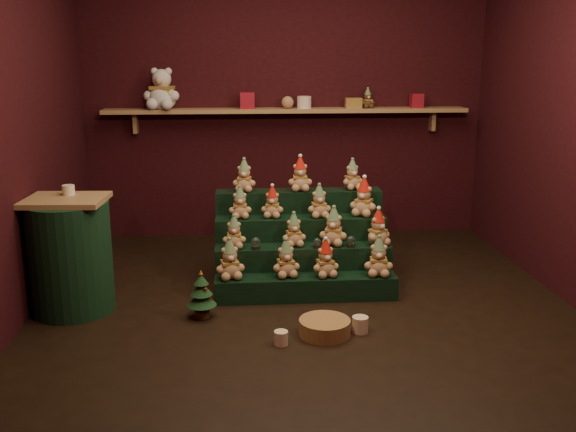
{
  "coord_description": "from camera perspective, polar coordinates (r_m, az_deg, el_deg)",
  "views": [
    {
      "loc": [
        -0.46,
        -4.54,
        1.83
      ],
      "look_at": [
        -0.11,
        0.25,
        0.63
      ],
      "focal_mm": 40.0,
      "sensor_mm": 36.0,
      "label": 1
    }
  ],
  "objects": [
    {
      "name": "teddy_14",
      "position": [
        5.49,
        5.73,
        3.7
      ],
      "size": [
        0.22,
        0.21,
        0.26
      ],
      "primitive_type": null,
      "rotation": [
        0.0,
        0.0,
        0.31
      ],
      "color": "tan",
      "rests_on": "riser_tier_back"
    },
    {
      "name": "brown_bear",
      "position": [
        6.51,
        7.09,
        10.35
      ],
      "size": [
        0.16,
        0.15,
        0.19
      ],
      "primitive_type": null,
      "rotation": [
        0.0,
        0.0,
        0.22
      ],
      "color": "#4F2F1A",
      "rests_on": "back_shelf"
    },
    {
      "name": "back_shelf",
      "position": [
        6.45,
        -0.1,
        9.32
      ],
      "size": [
        3.6,
        0.26,
        0.24
      ],
      "color": "#A17B50",
      "rests_on": "ground"
    },
    {
      "name": "scarf_gift_box",
      "position": [
        6.5,
        5.84,
        9.96
      ],
      "size": [
        0.16,
        0.1,
        0.1
      ],
      "primitive_type": "cube",
      "color": "#CF611D",
      "rests_on": "back_shelf"
    },
    {
      "name": "teddy_3",
      "position": [
        4.98,
        8.06,
        -3.56
      ],
      "size": [
        0.24,
        0.22,
        0.31
      ],
      "primitive_type": null,
      "rotation": [
        0.0,
        0.0,
        -0.13
      ],
      "color": "tan",
      "rests_on": "riser_tier_front"
    },
    {
      "name": "teddy_13",
      "position": [
        5.4,
        1.09,
        3.75
      ],
      "size": [
        0.21,
        0.19,
        0.28
      ],
      "primitive_type": null,
      "rotation": [
        0.0,
        0.0,
        -0.03
      ],
      "color": "tan",
      "rests_on": "riser_tier_back"
    },
    {
      "name": "back_wall",
      "position": [
        6.62,
        -0.22,
        10.36
      ],
      "size": [
        4.0,
        0.1,
        2.8
      ],
      "primitive_type": "cube",
      "color": "black",
      "rests_on": "ground"
    },
    {
      "name": "wicker_basket",
      "position": [
        4.38,
        3.28,
        -9.85
      ],
      "size": [
        0.39,
        0.39,
        0.11
      ],
      "primitive_type": "cylinder",
      "rotation": [
        0.0,
        0.0,
        -0.14
      ],
      "color": "#A07B40",
      "rests_on": "ground"
    },
    {
      "name": "teddy_10",
      "position": [
        5.25,
        2.78,
        1.34
      ],
      "size": [
        0.21,
        0.19,
        0.27
      ],
      "primitive_type": null,
      "rotation": [
        0.0,
        0.0,
        0.11
      ],
      "color": "tan",
      "rests_on": "riser_tier_midback"
    },
    {
      "name": "side_table",
      "position": [
        4.92,
        -18.79,
        -3.34
      ],
      "size": [
        0.59,
        0.59,
        0.85
      ],
      "rotation": [
        0.0,
        0.0,
        -0.06
      ],
      "color": "#A17B50",
      "rests_on": "ground"
    },
    {
      "name": "teddy_1",
      "position": [
        4.91,
        -0.2,
        -3.76
      ],
      "size": [
        0.24,
        0.22,
        0.29
      ],
      "primitive_type": null,
      "rotation": [
        0.0,
        0.0,
        0.19
      ],
      "color": "tan",
      "rests_on": "riser_tier_front"
    },
    {
      "name": "teddy_0",
      "position": [
        4.88,
        -5.21,
        -3.81
      ],
      "size": [
        0.26,
        0.24,
        0.31
      ],
      "primitive_type": null,
      "rotation": [
        0.0,
        0.0,
        0.22
      ],
      "color": "tan",
      "rests_on": "riser_tier_front"
    },
    {
      "name": "white_bear",
      "position": [
        6.43,
        -11.15,
        11.5
      ],
      "size": [
        0.41,
        0.39,
        0.5
      ],
      "primitive_type": null,
      "rotation": [
        0.0,
        0.0,
        -0.21
      ],
      "color": "silver",
      "rests_on": "back_shelf"
    },
    {
      "name": "riser_tier_midback",
      "position": [
        5.34,
        1.14,
        -2.91
      ],
      "size": [
        1.4,
        0.22,
        0.54
      ],
      "primitive_type": "cube",
      "color": "black",
      "rests_on": "ground"
    },
    {
      "name": "teddy_4",
      "position": [
        5.04,
        -4.82,
        -1.4
      ],
      "size": [
        0.19,
        0.17,
        0.26
      ],
      "primitive_type": null,
      "rotation": [
        0.0,
        0.0,
        0.01
      ],
      "color": "tan",
      "rests_on": "riser_tier_midfront"
    },
    {
      "name": "riser_tier_front",
      "position": [
        4.98,
        1.6,
        -6.37
      ],
      "size": [
        1.4,
        0.22,
        0.18
      ],
      "primitive_type": "cube",
      "color": "black",
      "rests_on": "ground"
    },
    {
      "name": "teddy_11",
      "position": [
        5.32,
        6.76,
        1.68
      ],
      "size": [
        0.29,
        0.28,
        0.31
      ],
      "primitive_type": null,
      "rotation": [
        0.0,
        0.0,
        -0.51
      ],
      "color": "tan",
      "rests_on": "riser_tier_midback"
    },
    {
      "name": "gift_tin_cream",
      "position": [
        6.43,
        1.45,
        10.07
      ],
      "size": [
        0.14,
        0.14,
        0.12
      ],
      "primitive_type": "cylinder",
      "color": "beige",
      "rests_on": "back_shelf"
    },
    {
      "name": "riser_tier_midfront",
      "position": [
        5.16,
        1.36,
        -4.58
      ],
      "size": [
        1.4,
        0.22,
        0.36
      ],
      "primitive_type": "cube",
      "color": "black",
      "rests_on": "ground"
    },
    {
      "name": "gift_tin_red_b",
      "position": [
        6.64,
        11.36,
        10.02
      ],
      "size": [
        0.12,
        0.12,
        0.14
      ],
      "primitive_type": "cube",
      "color": "#AA1A2B",
      "rests_on": "back_shelf"
    },
    {
      "name": "shelf_plush_ball",
      "position": [
        6.42,
        -0.04,
        10.07
      ],
      "size": [
        0.12,
        0.12,
        0.12
      ],
      "primitive_type": "sphere",
      "color": "tan",
      "rests_on": "back_shelf"
    },
    {
      "name": "teddy_2",
      "position": [
        4.92,
        3.34,
        -3.77
      ],
      "size": [
        0.24,
        0.23,
        0.29
      ],
      "primitive_type": null,
      "rotation": [
        0.0,
        0.0,
        0.24
      ],
      "color": "tan",
      "rests_on": "riser_tier_front"
    },
    {
      "name": "snow_globe_a",
      "position": [
        5.01,
        -2.88,
        -2.43
      ],
      "size": [
        0.07,
        0.07,
        0.09
      ],
      "color": "black",
      "rests_on": "riser_tier_midfront"
    },
    {
      "name": "front_wall",
      "position": [
        2.57,
        6.24,
        4.34
      ],
      "size": [
        4.0,
        0.1,
        2.8
      ],
      "primitive_type": "cube",
      "color": "black",
      "rests_on": "ground"
    },
    {
      "name": "left_wall",
      "position": [
        4.83,
        -23.65,
        7.8
      ],
      "size": [
        0.1,
        4.0,
        2.8
      ],
      "primitive_type": "cube",
      "color": "black",
      "rests_on": "ground"
    },
    {
      "name": "teddy_7",
      "position": [
        5.13,
        8.01,
        -1.02
      ],
      "size": [
        0.27,
        0.27,
        0.29
      ],
      "primitive_type": null,
      "rotation": [
        0.0,
        0.0,
        0.56
      ],
      "color": "tan",
      "rests_on": "riser_tier_midfront"
    },
    {
      "name": "ground",
      "position": [
        4.91,
        1.49,
        -7.79
      ],
      "size": [
        4.0,
        4.0,
        0.0
      ],
      "primitive_type": "plane",
      "color": "black",
      "rests_on": "ground"
    },
    {
      "name": "table_ornament",
      "position": [
        4.9,
        -18.94,
        2.21
      ],
      "size": [
        0.09,
        0.09,
        0.07
      ],
      "primitive_type": "cylinder",
      "color": "beige",
      "rests_on": "side_table"
    },
    {
      "name": "teddy_9",
      "position": [
        5.24,
        -1.4,
        1.25
      ],
      "size": [
        0.21,
        0.19,
        0.26
      ],
      "primitive_type": null,
      "rotation": [
        0.0,
        0.0,
        -0.16
      ],
      "color": "tan",
      "rests_on": "riser_tier_midback"
    },
    {
      "name": "teddy_5",
      "position": [
        5.07,
        0.51,
        -1.21
      ],
      "size": [
        0.21,
        0.2,
        0.27
      ],
      "primitive_type": null,
      "rotation": [
        0.0,
        0.0,
        0.14
      ],
      "color": "tan",
      "rests_on": "riser_tier_midfront"
    },
    {
      "name": "mug_right",
      "position": [
        4.44,
        6.43,
        -9.56
      ],
      "size": [
        0.11,
        0.11,
        0.11
      ],
      "primitive_type": "cylinder",
      "color": "beige",
      "rests_on": "ground"
    },
    {
      "name": "mug_left",
      "position": [
        4.24,
        -0.62,
        -10.78
      ],
      "size": [
        0.09,
        0.09,
        0.09
      ],
      "primitive_type": "cylinder",
      "color": "beige",
      "rests_on": "ground"
    },
    {
      "name": "teddy_8",
      "position": [
        5.22,
        -4.3,
        1.22
      ],
      "size": [
        0.2,
        0.18,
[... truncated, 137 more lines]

